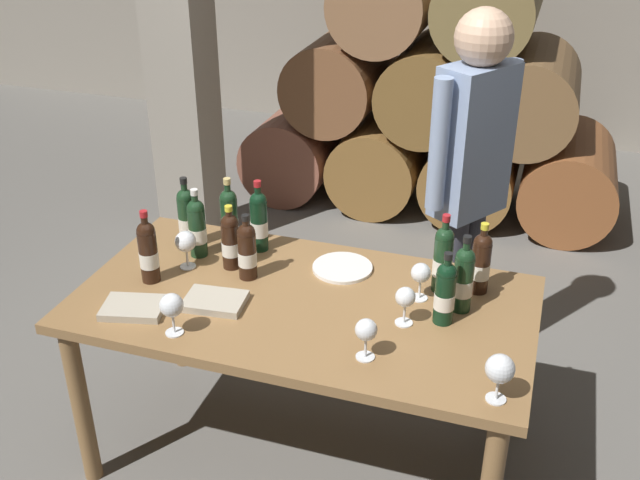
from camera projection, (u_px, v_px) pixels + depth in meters
ground_plane at (305, 452)px, 3.13m from camera, size 14.00×14.00×0.00m
barrel_stack at (432, 103)px, 4.97m from camera, size 2.49×0.90×1.69m
stone_pillar at (179, 35)px, 4.21m from camera, size 0.32×0.32×2.60m
dining_table at (304, 320)px, 2.82m from camera, size 1.70×0.90×0.76m
wine_bottle_0 at (187, 217)px, 3.08m from camera, size 0.07×0.07×0.31m
wine_bottle_1 at (445, 292)px, 2.59m from camera, size 0.07×0.07×0.28m
wine_bottle_2 at (148, 251)px, 2.83m from camera, size 0.07×0.07×0.30m
wine_bottle_3 at (231, 241)px, 2.93m from camera, size 0.07×0.07×0.27m
wine_bottle_4 at (197, 227)px, 3.01m from camera, size 0.07×0.07×0.30m
wine_bottle_5 at (259, 220)px, 3.05m from camera, size 0.07×0.07×0.31m
wine_bottle_6 at (463, 278)px, 2.66m from camera, size 0.07×0.07×0.30m
wine_bottle_7 at (229, 218)px, 3.07m from camera, size 0.07×0.07×0.31m
wine_bottle_8 at (247, 250)px, 2.86m from camera, size 0.07×0.07×0.27m
wine_bottle_9 at (481, 262)px, 2.77m from camera, size 0.07×0.07×0.29m
wine_bottle_10 at (443, 258)px, 2.77m from camera, size 0.07×0.07×0.32m
wine_glass_0 at (186, 242)px, 2.93m from camera, size 0.09×0.09×0.16m
wine_glass_1 at (172, 306)px, 2.53m from camera, size 0.08×0.08×0.16m
wine_glass_2 at (421, 274)px, 2.73m from camera, size 0.07×0.07×0.15m
wine_glass_3 at (405, 299)px, 2.59m from camera, size 0.07×0.07×0.15m
wine_glass_4 at (500, 370)px, 2.22m from camera, size 0.09×0.09×0.16m
wine_glass_5 at (366, 331)px, 2.41m from camera, size 0.07×0.07×0.15m
tasting_notebook at (134, 308)px, 2.70m from camera, size 0.25×0.21×0.03m
leather_ledger at (215, 301)px, 2.74m from camera, size 0.24×0.18×0.03m
serving_plate at (342, 268)px, 2.97m from camera, size 0.24×0.24×0.01m
sommelier_presenting at (470, 170)px, 3.13m from camera, size 0.33×0.43×1.72m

